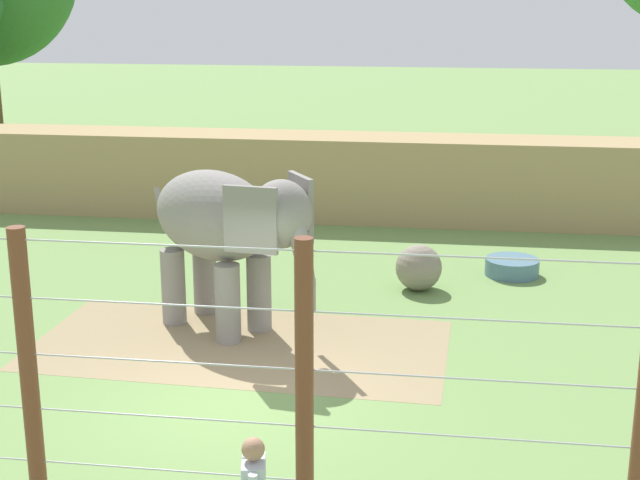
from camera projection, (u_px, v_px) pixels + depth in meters
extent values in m
plane|color=#6B8E4C|center=(231.00, 403.00, 12.97)|extent=(120.00, 120.00, 0.00)
cube|color=#937F5B|center=(240.00, 345.00, 15.12)|extent=(6.92, 3.69, 0.01)
cube|color=tan|center=(333.00, 177.00, 23.43)|extent=(36.00, 1.80, 2.12)
cylinder|color=gray|center=(259.00, 293.00, 15.64)|extent=(0.42, 0.42, 1.34)
cylinder|color=gray|center=(228.00, 303.00, 15.10)|extent=(0.42, 0.42, 1.34)
cylinder|color=gray|center=(205.00, 277.00, 16.50)|extent=(0.42, 0.42, 1.34)
cylinder|color=gray|center=(173.00, 286.00, 15.96)|extent=(0.42, 0.42, 1.34)
ellipsoid|color=gray|center=(213.00, 215.00, 15.45)|extent=(2.82, 2.47, 1.53)
ellipsoid|color=gray|center=(281.00, 214.00, 14.40)|extent=(1.37, 1.40, 1.11)
cube|color=gray|center=(300.00, 207.00, 14.88)|extent=(0.54, 0.78, 1.05)
cube|color=gray|center=(251.00, 220.00, 14.04)|extent=(0.87, 0.21, 1.05)
cylinder|color=gray|center=(300.00, 243.00, 14.24)|extent=(0.56, 0.51, 0.60)
cylinder|color=gray|center=(306.00, 270.00, 14.28)|extent=(0.42, 0.39, 0.56)
cylinder|color=gray|center=(310.00, 295.00, 14.34)|extent=(0.27, 0.27, 0.53)
cylinder|color=gray|center=(161.00, 208.00, 16.35)|extent=(0.30, 0.24, 0.77)
sphere|color=gray|center=(419.00, 268.00, 17.80)|extent=(0.91, 0.91, 0.91)
cylinder|color=brown|center=(29.00, 373.00, 9.93)|extent=(0.20, 0.20, 3.29)
cylinder|color=brown|center=(304.00, 390.00, 9.51)|extent=(0.20, 0.20, 3.29)
cylinder|color=#B7B7BC|center=(167.00, 470.00, 10.00)|extent=(10.90, 0.02, 0.02)
cylinder|color=#B7B7BC|center=(164.00, 417.00, 9.83)|extent=(10.90, 0.02, 0.02)
cylinder|color=#B7B7BC|center=(161.00, 361.00, 9.66)|extent=(10.90, 0.02, 0.02)
cylinder|color=#B7B7BC|center=(158.00, 304.00, 9.49)|extent=(10.90, 0.02, 0.02)
cylinder|color=#B7B7BC|center=(155.00, 245.00, 9.32)|extent=(10.90, 0.02, 0.02)
sphere|color=#A87A5B|center=(253.00, 449.00, 8.46)|extent=(0.22, 0.22, 0.22)
cylinder|color=silver|center=(255.00, 474.00, 8.80)|extent=(0.10, 0.10, 0.54)
cylinder|color=slate|center=(512.00, 267.00, 18.79)|extent=(1.10, 1.10, 0.35)
cylinder|color=#38607A|center=(512.00, 260.00, 18.75)|extent=(1.01, 1.01, 0.02)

